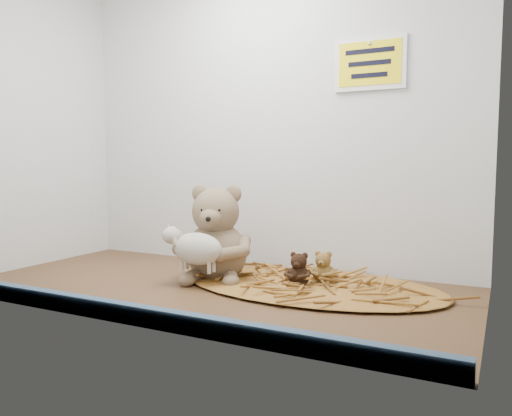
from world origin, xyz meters
The scene contains 8 objects.
alcove_shell centered at (0.00, 9.00, 45.00)cm, with size 120.40×60.20×90.40cm.
front_rail centered at (0.00, -28.80, 1.80)cm, with size 119.28×2.20×3.60cm, color #3C5774.
straw_bed centered at (21.46, 11.14, 0.63)cm, with size 64.61×37.51×1.25cm, color brown.
main_teddy centered at (-3.47, 8.81, 12.17)cm, with size 19.62×20.71×24.33cm, color #836750, non-canonical shape.
toy_lamb centered at (-3.47, 0.09, 9.22)cm, with size 16.88×10.30×10.91cm, color beige, non-canonical shape.
mini_teddy_tan centered at (23.61, 13.61, 5.08)cm, with size 6.18×6.52×7.66cm, color olive, non-canonical shape.
mini_teddy_brown centered at (19.31, 8.67, 5.20)cm, with size 6.36×6.72×7.89cm, color black, non-canonical shape.
wall_sign centered at (30.00, 29.40, 55.00)cm, with size 16.00×1.20×11.00cm, color yellow.
Camera 1 is at (62.33, -99.36, 29.77)cm, focal length 35.00 mm.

